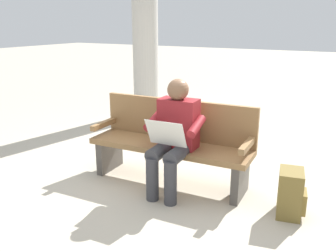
% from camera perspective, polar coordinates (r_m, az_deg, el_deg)
% --- Properties ---
extents(ground_plane, '(40.00, 40.00, 0.00)m').
position_cam_1_polar(ground_plane, '(4.05, 0.22, -8.88)').
color(ground_plane, '#B7AD99').
extents(bench_near, '(1.82, 0.58, 0.90)m').
position_cam_1_polar(bench_near, '(3.94, 0.68, -2.43)').
color(bench_near, olive).
rests_on(bench_near, ground).
extents(person_seated, '(0.59, 0.59, 1.18)m').
position_cam_1_polar(person_seated, '(3.63, 0.96, -1.26)').
color(person_seated, maroon).
rests_on(person_seated, ground).
extents(backpack, '(0.30, 0.33, 0.44)m').
position_cam_1_polar(backpack, '(3.50, 19.04, -10.18)').
color(backpack, brown).
rests_on(backpack, ground).
extents(support_pillar, '(0.47, 0.47, 4.07)m').
position_cam_1_polar(support_pillar, '(6.75, -3.76, 18.97)').
color(support_pillar, '#B2AFA8').
rests_on(support_pillar, ground).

